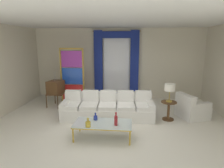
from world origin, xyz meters
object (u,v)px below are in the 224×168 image
Objects in this scene: peacock_figurine at (81,100)px; stained_glass_divider at (72,77)px; bottle_amber_squat at (96,117)px; round_side_table at (169,109)px; bottle_blue_decanter at (116,120)px; coffee_table at (103,124)px; armchair_white at (191,109)px; bottle_crystal_tall at (88,124)px; vintage_tv at (56,88)px; table_lamp_brass at (170,88)px; couch_white_long at (108,108)px.

stained_glass_divider is at bearing 143.41° from peacock_figurine.
bottle_amber_squat is 2.44m from round_side_table.
bottle_amber_squat is at bearing 152.56° from bottle_blue_decanter.
round_side_table reaches higher than coffee_table.
peacock_figurine is at bearing 167.22° from armchair_white.
vintage_tv is at bearing 124.82° from bottle_crystal_tall.
bottle_blue_decanter is 0.32× the size of armchair_white.
bottle_amber_squat is at bearing 77.29° from bottle_crystal_tall.
round_side_table is at bearing 30.17° from bottle_amber_squat.
coffee_table is 2.56× the size of table_lamp_brass.
coffee_table is at bearing -39.25° from bottle_amber_squat.
round_side_table is (2.11, 1.22, -0.12)m from bottle_amber_squat.
round_side_table is (1.93, -0.03, 0.05)m from couch_white_long.
stained_glass_divider is 3.70× the size of round_side_table.
couch_white_long is at bearing -23.66° from vintage_tv.
bottle_amber_squat reaches higher than coffee_table.
bottle_amber_squat reaches higher than peacock_figurine.
bottle_blue_decanter is at bearing -56.28° from stained_glass_divider.
bottle_crystal_tall is 0.11× the size of stained_glass_divider.
vintage_tv is (-2.10, 0.92, 0.42)m from couch_white_long.
vintage_tv is 2.24× the size of peacock_figurine.
armchair_white is 3.97m from peacock_figurine.
vintage_tv is at bearing 166.74° from table_lamp_brass.
bottle_crystal_tall is 0.39× the size of peacock_figurine.
coffee_table is at bearing 39.83° from bottle_crystal_tall.
coffee_table is 2.81m from peacock_figurine.
bottle_blue_decanter reaches higher than round_side_table.
bottle_blue_decanter is at bearing -59.47° from peacock_figurine.
table_lamp_brass is (2.21, 1.67, 0.54)m from bottle_crystal_tall.
coffee_table is at bearing 161.83° from bottle_blue_decanter.
table_lamp_brass reaches higher than round_side_table.
couch_white_long is 1.28m from bottle_amber_squat.
bottle_blue_decanter is at bearing -135.52° from table_lamp_brass.
coffee_table is 2.46× the size of round_side_table.
stained_glass_divider is at bearing 157.83° from table_lamp_brass.
coffee_table is (0.04, -1.43, 0.07)m from couch_white_long.
stained_glass_divider reaches higher than bottle_blue_decanter.
armchair_white is at bearing 31.96° from coffee_table.
armchair_white reaches higher than coffee_table.
peacock_figurine is 3.40m from table_lamp_brass.
bottle_blue_decanter is 2.92m from armchair_white.
bottle_amber_squat is (0.10, 0.45, -0.01)m from bottle_crystal_tall.
bottle_amber_squat is 3.23m from armchair_white.
round_side_table reaches higher than peacock_figurine.
coffee_table is 3.34m from stained_glass_divider.
round_side_table is (3.10, -1.13, 0.14)m from peacock_figurine.
armchair_white is at bearing -12.78° from peacock_figurine.
peacock_figurine is at bearing 10.95° from vintage_tv.
couch_white_long is 14.98× the size of bottle_amber_squat.
couch_white_long is 2.33m from vintage_tv.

